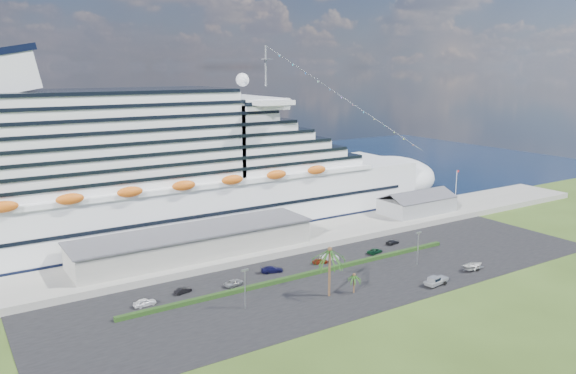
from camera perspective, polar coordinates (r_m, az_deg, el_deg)
ground at (r=124.66m, az=9.06°, el=-10.54°), size 420.00×420.00×0.00m
asphalt_lot at (r=132.41m, az=5.87°, el=-9.04°), size 140.00×38.00×0.12m
wharf at (r=154.53m, az=-0.83°, el=-5.52°), size 240.00×20.00×1.80m
water at (r=233.71m, az=-12.53°, el=0.03°), size 420.00×160.00×0.02m
cruise_ship at (r=162.40m, az=-11.83°, el=0.84°), size 191.00×38.00×54.00m
terminal_building at (r=142.36m, az=-9.46°, el=-5.51°), size 61.00×15.00×6.30m
port_shed at (r=185.27m, az=12.98°, el=-1.73°), size 24.00×12.31×7.37m
flagpole at (r=197.48m, az=16.71°, el=0.06°), size 1.08×0.16×12.00m
hedge at (r=131.52m, az=1.74°, el=-8.89°), size 88.00×1.10×0.90m
lamp_post_left at (r=113.74m, az=-4.40°, el=-9.78°), size 1.60×0.35×8.27m
lamp_post_right at (r=141.37m, az=13.08°, el=-5.65°), size 1.60×0.35×8.27m
palm_tall at (r=118.32m, az=4.26°, el=-6.91°), size 8.82×8.82×11.13m
palm_short at (r=122.32m, az=6.74°, el=-9.07°), size 3.53×3.53×4.56m
parked_car_0 at (r=119.76m, az=-14.34°, el=-11.29°), size 4.65×2.03×1.56m
parked_car_1 at (r=124.31m, az=-10.62°, el=-10.29°), size 4.02×2.08×1.26m
parked_car_2 at (r=126.83m, az=-5.47°, el=-9.66°), size 5.05×3.02×1.31m
parked_car_3 at (r=133.89m, az=-1.66°, el=-8.36°), size 5.60×3.44×1.52m
parked_car_4 at (r=139.80m, az=3.28°, el=-7.52°), size 4.14×2.48×1.32m
parked_car_5 at (r=142.30m, az=4.23°, el=-7.13°), size 5.00×3.00×1.56m
parked_car_6 at (r=148.69m, az=8.82°, el=-6.45°), size 4.87×2.88×1.27m
parked_car_7 at (r=156.93m, az=10.56°, el=-5.52°), size 4.42×2.19×1.23m
pickup_truck at (r=130.41m, az=14.81°, el=-9.17°), size 6.14×3.00×2.07m
boat_trailer at (r=142.07m, az=18.34°, el=-7.57°), size 6.46×4.17×1.86m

